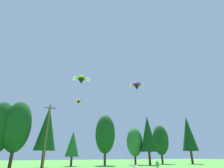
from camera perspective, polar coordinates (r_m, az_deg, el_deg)
name	(u,v)px	position (r m, az deg, el deg)	size (l,w,h in m)	color
treeline_tree_c	(0,127)	(43.31, -31.86, -11.38)	(5.27, 5.27, 12.85)	#472D19
treeline_tree_d	(17,126)	(42.44, -27.84, -11.75)	(5.34, 5.34, 13.11)	#472D19
treeline_tree_e	(47,128)	(43.09, -19.87, -12.85)	(4.44, 4.44, 12.93)	#472D19
treeline_tree_f	(73,144)	(47.82, -12.38, -18.01)	(3.39, 3.39, 8.13)	#472D19
treeline_tree_g	(105,134)	(50.91, -2.18, -15.52)	(5.31, 5.31, 13.02)	#472D19
treeline_tree_h	(135,142)	(54.11, 7.15, -17.71)	(4.49, 4.49, 9.97)	#472D19
treeline_tree_i	(148,134)	(53.10, 11.32, -15.16)	(4.44, 4.44, 12.91)	#472D19
treeline_tree_j	(160,140)	(62.02, 15.10, -16.74)	(4.94, 4.94, 11.61)	#472D19
treeline_tree_k	(188,133)	(65.00, 23.00, -14.24)	(4.76, 4.76, 14.38)	#472D19
utility_pole	(47,134)	(34.32, -19.98, -14.71)	(2.20, 0.26, 11.09)	brown
kite_flyer_mid	(157,165)	(31.22, 14.18, -23.64)	(0.59, 0.62, 1.69)	gray
parafoil_kite_high_lime_white	(81,79)	(35.91, -9.73, 1.46)	(3.98, 15.70, 15.60)	#93D633
parafoil_kite_mid_orange	(79,101)	(39.11, -10.50, -5.45)	(10.76, 12.61, 11.94)	orange
parafoil_kite_far_purple	(137,86)	(38.37, 7.86, -0.55)	(11.19, 13.95, 15.28)	purple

